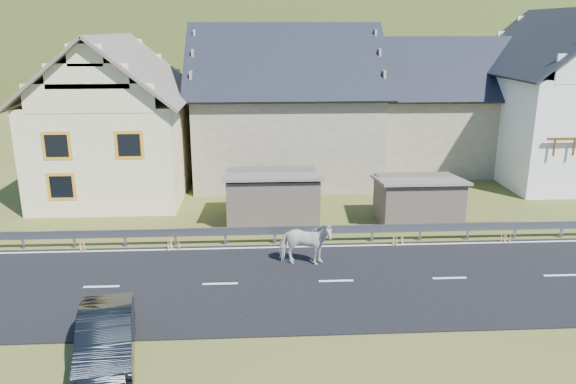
{
  "coord_description": "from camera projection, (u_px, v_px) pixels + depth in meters",
  "views": [
    {
      "loc": [
        -2.67,
        -17.63,
        8.48
      ],
      "look_at": [
        -1.49,
        3.16,
        2.35
      ],
      "focal_mm": 35.0,
      "sensor_mm": 36.0,
      "label": 1
    }
  ],
  "objects": [
    {
      "name": "lane_markings",
      "position": [
        336.0,
        281.0,
        19.42
      ],
      "size": [
        60.0,
        6.6,
        0.01
      ],
      "primitive_type": "cube",
      "color": "silver",
      "rests_on": "road"
    },
    {
      "name": "house_cream",
      "position": [
        115.0,
        110.0,
        29.15
      ],
      "size": [
        7.8,
        9.8,
        8.3
      ],
      "color": "#FFF1B9",
      "rests_on": "ground"
    },
    {
      "name": "house_stone_a",
      "position": [
        285.0,
        96.0,
        32.43
      ],
      "size": [
        10.8,
        9.8,
        8.9
      ],
      "color": "tan",
      "rests_on": "ground"
    },
    {
      "name": "ground",
      "position": [
        336.0,
        282.0,
        19.43
      ],
      "size": [
        160.0,
        160.0,
        0.0
      ],
      "primitive_type": "plane",
      "color": "#404D17",
      "rests_on": "ground"
    },
    {
      "name": "house_white",
      "position": [
        564.0,
        89.0,
        32.22
      ],
      "size": [
        8.8,
        10.8,
        9.7
      ],
      "color": "silver",
      "rests_on": "ground"
    },
    {
      "name": "guardrail",
      "position": [
        324.0,
        230.0,
        22.8
      ],
      "size": [
        28.1,
        0.09,
        0.75
      ],
      "color": "#93969B",
      "rests_on": "ground"
    },
    {
      "name": "road",
      "position": [
        336.0,
        281.0,
        19.42
      ],
      "size": [
        60.0,
        7.0,
        0.04
      ],
      "primitive_type": "cube",
      "color": "black",
      "rests_on": "ground"
    },
    {
      "name": "mountain",
      "position": [
        278.0,
        111.0,
        197.75
      ],
      "size": [
        440.0,
        280.0,
        260.0
      ],
      "primitive_type": "ellipsoid",
      "color": "#283C15",
      "rests_on": "ground"
    },
    {
      "name": "shed_right",
      "position": [
        418.0,
        201.0,
        25.14
      ],
      "size": [
        3.8,
        2.9,
        2.2
      ],
      "primitive_type": "cube",
      "color": "brown",
      "rests_on": "ground"
    },
    {
      "name": "shed_left",
      "position": [
        273.0,
        198.0,
        25.23
      ],
      "size": [
        4.3,
        3.3,
        2.4
      ],
      "primitive_type": "cube",
      "color": "brown",
      "rests_on": "ground"
    },
    {
      "name": "horse",
      "position": [
        305.0,
        243.0,
        20.53
      ],
      "size": [
        1.17,
        2.08,
        1.67
      ],
      "primitive_type": "imported",
      "rotation": [
        0.0,
        0.0,
        1.43
      ],
      "color": "beige",
      "rests_on": "road"
    },
    {
      "name": "car",
      "position": [
        106.0,
        337.0,
        14.74
      ],
      "size": [
        2.13,
        4.19,
        1.32
      ],
      "primitive_type": "imported",
      "rotation": [
        0.0,
        0.0,
        0.19
      ],
      "color": "black",
      "rests_on": "ground"
    },
    {
      "name": "conifer_patch",
      "position": [
        11.0,
        39.0,
        120.11
      ],
      "size": [
        76.0,
        50.0,
        28.0
      ],
      "primitive_type": "ellipsoid",
      "color": "black",
      "rests_on": "ground"
    },
    {
      "name": "house_stone_b",
      "position": [
        443.0,
        98.0,
        35.0
      ],
      "size": [
        9.8,
        8.8,
        8.1
      ],
      "color": "tan",
      "rests_on": "ground"
    }
  ]
}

